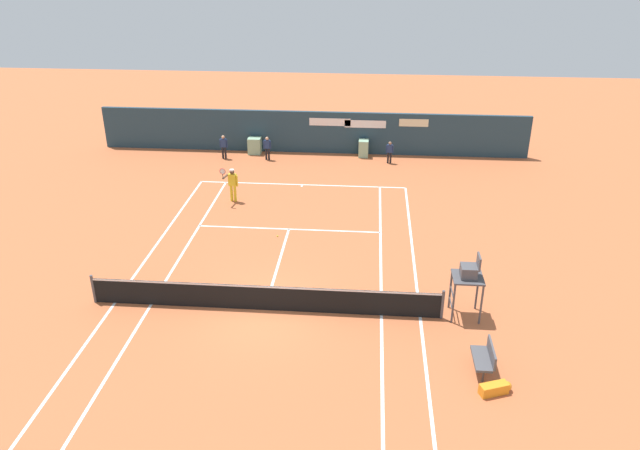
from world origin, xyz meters
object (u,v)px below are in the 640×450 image
Objects in this scene: player_on_baseline at (232,182)px; ball_kid_right_post at (267,147)px; tennis_ball_by_sideline at (236,191)px; player_bench at (485,357)px; ball_kid_centre_post at (390,151)px; equipment_bag at (497,388)px; ball_kid_left_post at (224,145)px; umpire_chair at (468,276)px; tennis_ball_mid_court at (277,236)px.

player_on_baseline is 1.37× the size of ball_kid_right_post.
player_on_baseline is 1.56m from tennis_ball_by_sideline.
ball_kid_centre_post is at bearing 7.73° from player_bench.
ball_kid_right_post is (-9.58, 19.02, 0.62)m from equipment_bag.
ball_kid_left_post is at bearing 0.96° from ball_kid_right_post.
umpire_chair is 1.83× the size of ball_kid_centre_post.
ball_kid_right_post is at bearing 31.18° from umpire_chair.
player_on_baseline is (-9.86, 9.03, -0.55)m from umpire_chair.
umpire_chair is 4.11m from equipment_bag.
equipment_bag is at bearing -53.59° from tennis_ball_by_sideline.
tennis_ball_by_sideline is at bearing 44.28° from umpire_chair.
ball_kid_left_post is (-9.45, 0.00, 0.07)m from ball_kid_centre_post.
umpire_chair is 34.01× the size of tennis_ball_mid_court.
tennis_ball_mid_court is (-7.37, 8.29, -0.47)m from player_bench.
umpire_chair reaches higher than ball_kid_left_post.
equipment_bag is 14.06× the size of tennis_ball_by_sideline.
umpire_chair reaches higher than tennis_ball_mid_court.
umpire_chair is at bearing -45.72° from tennis_ball_by_sideline.
umpire_chair reaches higher than equipment_bag.
ball_kid_left_post is at bearing 122.47° from equipment_bag.
ball_kid_centre_post is 18.58× the size of tennis_ball_by_sideline.
umpire_chair is 1.68× the size of ball_kid_left_post.
player_bench is 1.04m from equipment_bag.
umpire_chair reaches higher than player_bench.
ball_kid_right_post is at bearing 101.63° from tennis_ball_mid_court.
player_bench is 1.25× the size of equipment_bag.
player_bench is at bearing 140.09° from player_on_baseline.
umpire_chair is 3.08m from player_bench.
tennis_ball_mid_court is (-7.17, 5.40, -1.50)m from umpire_chair.
player_on_baseline is 27.33× the size of tennis_ball_by_sideline.
player_on_baseline is at bearing 128.54° from equipment_bag.
ball_kid_centre_post is (6.93, 0.00, -0.05)m from ball_kid_right_post.
player_bench is 0.88× the size of ball_kid_right_post.
player_bench is (0.20, -2.90, -1.03)m from umpire_chair.
player_on_baseline is at bearing 105.85° from ball_kid_left_post.
ball_kid_left_post reaches higher than equipment_bag.
tennis_ball_by_sideline is (-7.75, -4.91, -0.69)m from ball_kid_centre_post.
player_on_baseline is 9.78m from ball_kid_centre_post.
tennis_ball_by_sideline is at bearing -73.49° from player_on_baseline.
umpire_chair is 1.24× the size of player_on_baseline.
umpire_chair is at bearing 4.00° from player_bench.
ball_kid_right_post is at bearing 27.44° from player_bench.
tennis_ball_mid_court is (-4.92, -9.77, -0.69)m from ball_kid_centre_post.
umpire_chair is at bearing 147.45° from player_on_baseline.
ball_kid_right_post is 19.98× the size of tennis_ball_by_sideline.
umpire_chair is 19.16m from ball_kid_left_post.
umpire_chair is 9.10m from tennis_ball_mid_court.
equipment_bag is at bearing 117.71° from ball_kid_right_post.
player_on_baseline reaches higher than equipment_bag.
ball_kid_centre_post is 0.92× the size of ball_kid_left_post.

